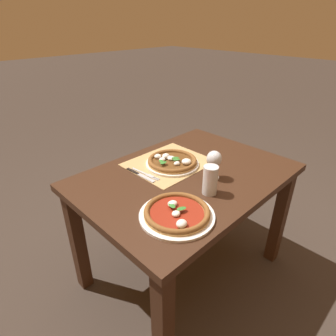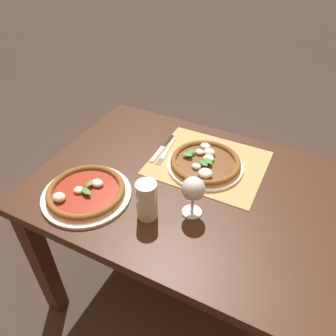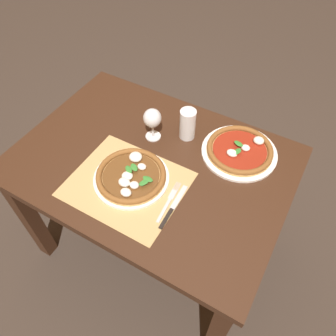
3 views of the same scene
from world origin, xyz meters
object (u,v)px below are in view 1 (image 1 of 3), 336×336
object	(u,v)px
knife	(140,175)
pizza_far	(177,213)
pint_glass	(210,181)
fork	(145,174)
pizza_near	(172,161)
wine_glass	(214,160)

from	to	relation	value
knife	pizza_far	bearing A→B (deg)	73.50
pint_glass	fork	distance (m)	0.38
pint_glass	knife	world-z (taller)	pint_glass
pizza_far	pizza_near	bearing A→B (deg)	-133.04
knife	fork	bearing A→B (deg)	157.59
wine_glass	fork	distance (m)	0.38
pint_glass	pizza_near	bearing A→B (deg)	-103.59
pizza_far	knife	xyz separation A→B (m)	(-0.11, -0.38, -0.01)
pint_glass	fork	bearing A→B (deg)	-73.26
pizza_near	pint_glass	world-z (taller)	pint_glass
pizza_near	pizza_far	bearing A→B (deg)	46.96
pint_glass	knife	size ratio (longest dim) A/B	0.67
pizza_near	fork	bearing A→B (deg)	-6.74
pint_glass	fork	xyz separation A→B (m)	(0.11, -0.35, -0.06)
pizza_far	wine_glass	world-z (taller)	wine_glass
wine_glass	pizza_near	bearing A→B (deg)	-78.57
fork	knife	xyz separation A→B (m)	(0.03, -0.01, 0.00)
pizza_far	wine_glass	bearing A→B (deg)	-165.43
wine_glass	knife	bearing A→B (deg)	-47.16
pizza_near	wine_glass	bearing A→B (deg)	101.43
wine_glass	knife	world-z (taller)	wine_glass
pizza_near	pint_glass	xyz separation A→B (m)	(0.08, 0.33, 0.05)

